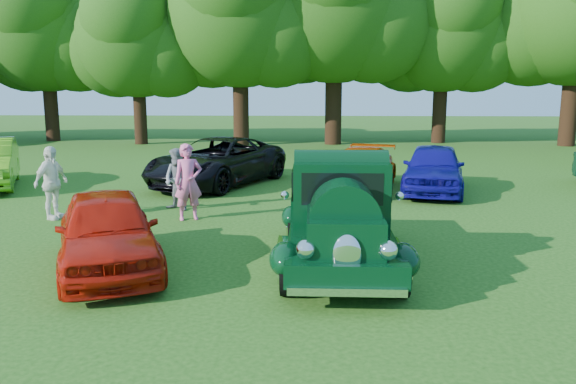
{
  "coord_description": "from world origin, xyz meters",
  "views": [
    {
      "loc": [
        0.81,
        -8.96,
        3.06
      ],
      "look_at": [
        0.34,
        1.83,
        1.1
      ],
      "focal_mm": 35.0,
      "sensor_mm": 36.0,
      "label": 1
    }
  ],
  "objects_px": {
    "hero_pickup": "(339,219)",
    "spectator_grey": "(178,179)",
    "spectator_white": "(51,183)",
    "red_convertible": "(107,231)",
    "back_car_black": "(217,162)",
    "back_car_blue": "(433,168)",
    "back_car_orange": "(360,169)",
    "spectator_pink": "(188,182)"
  },
  "relations": [
    {
      "from": "back_car_orange",
      "to": "spectator_white",
      "type": "bearing_deg",
      "value": -133.81
    },
    {
      "from": "back_car_orange",
      "to": "back_car_blue",
      "type": "relative_size",
      "value": 1.02
    },
    {
      "from": "hero_pickup",
      "to": "spectator_grey",
      "type": "bearing_deg",
      "value": 131.88
    },
    {
      "from": "hero_pickup",
      "to": "back_car_orange",
      "type": "relative_size",
      "value": 1.09
    },
    {
      "from": "back_car_black",
      "to": "back_car_blue",
      "type": "xyz_separation_m",
      "value": [
        6.77,
        -1.03,
        -0.03
      ]
    },
    {
      "from": "spectator_grey",
      "to": "hero_pickup",
      "type": "bearing_deg",
      "value": -22.08
    },
    {
      "from": "red_convertible",
      "to": "back_car_orange",
      "type": "distance_m",
      "value": 9.53
    },
    {
      "from": "red_convertible",
      "to": "back_car_blue",
      "type": "relative_size",
      "value": 0.93
    },
    {
      "from": "hero_pickup",
      "to": "spectator_grey",
      "type": "xyz_separation_m",
      "value": [
        -3.94,
        4.39,
        -0.02
      ]
    },
    {
      "from": "hero_pickup",
      "to": "back_car_black",
      "type": "distance_m",
      "value": 9.06
    },
    {
      "from": "hero_pickup",
      "to": "spectator_white",
      "type": "bearing_deg",
      "value": 154.3
    },
    {
      "from": "back_car_black",
      "to": "spectator_white",
      "type": "xyz_separation_m",
      "value": [
        -3.13,
        -5.09,
        0.11
      ]
    },
    {
      "from": "back_car_blue",
      "to": "spectator_white",
      "type": "distance_m",
      "value": 10.7
    },
    {
      "from": "red_convertible",
      "to": "spectator_white",
      "type": "height_order",
      "value": "spectator_white"
    },
    {
      "from": "back_car_black",
      "to": "back_car_orange",
      "type": "height_order",
      "value": "back_car_black"
    },
    {
      "from": "red_convertible",
      "to": "spectator_pink",
      "type": "bearing_deg",
      "value": 58.71
    },
    {
      "from": "hero_pickup",
      "to": "back_car_black",
      "type": "relative_size",
      "value": 0.87
    },
    {
      "from": "spectator_white",
      "to": "back_car_blue",
      "type": "bearing_deg",
      "value": -50.42
    },
    {
      "from": "back_car_black",
      "to": "spectator_grey",
      "type": "bearing_deg",
      "value": -71.18
    },
    {
      "from": "spectator_pink",
      "to": "spectator_white",
      "type": "height_order",
      "value": "spectator_pink"
    },
    {
      "from": "hero_pickup",
      "to": "spectator_grey",
      "type": "relative_size",
      "value": 3.01
    },
    {
      "from": "back_car_orange",
      "to": "spectator_white",
      "type": "height_order",
      "value": "spectator_white"
    },
    {
      "from": "back_car_orange",
      "to": "back_car_blue",
      "type": "distance_m",
      "value": 2.21
    },
    {
      "from": "spectator_grey",
      "to": "red_convertible",
      "type": "bearing_deg",
      "value": -64.76
    },
    {
      "from": "red_convertible",
      "to": "back_car_black",
      "type": "height_order",
      "value": "back_car_black"
    },
    {
      "from": "back_car_blue",
      "to": "spectator_white",
      "type": "height_order",
      "value": "spectator_white"
    },
    {
      "from": "back_car_black",
      "to": "back_car_blue",
      "type": "distance_m",
      "value": 6.85
    },
    {
      "from": "red_convertible",
      "to": "spectator_pink",
      "type": "distance_m",
      "value": 3.86
    },
    {
      "from": "spectator_pink",
      "to": "spectator_grey",
      "type": "xyz_separation_m",
      "value": [
        -0.51,
        1.07,
        -0.11
      ]
    },
    {
      "from": "back_car_black",
      "to": "back_car_orange",
      "type": "distance_m",
      "value": 4.64
    },
    {
      "from": "spectator_white",
      "to": "red_convertible",
      "type": "bearing_deg",
      "value": -126.68
    },
    {
      "from": "spectator_pink",
      "to": "red_convertible",
      "type": "bearing_deg",
      "value": -121.47
    },
    {
      "from": "hero_pickup",
      "to": "back_car_orange",
      "type": "height_order",
      "value": "hero_pickup"
    },
    {
      "from": "back_car_black",
      "to": "back_car_blue",
      "type": "bearing_deg",
      "value": 15.29
    },
    {
      "from": "back_car_black",
      "to": "spectator_white",
      "type": "height_order",
      "value": "spectator_white"
    },
    {
      "from": "back_car_black",
      "to": "back_car_orange",
      "type": "xyz_separation_m",
      "value": [
        4.58,
        -0.7,
        -0.13
      ]
    },
    {
      "from": "back_car_blue",
      "to": "back_car_black",
      "type": "bearing_deg",
      "value": -175.49
    },
    {
      "from": "red_convertible",
      "to": "back_car_orange",
      "type": "height_order",
      "value": "red_convertible"
    },
    {
      "from": "spectator_grey",
      "to": "spectator_white",
      "type": "xyz_separation_m",
      "value": [
        -2.78,
        -1.16,
        0.08
      ]
    },
    {
      "from": "back_car_orange",
      "to": "spectator_pink",
      "type": "relative_size",
      "value": 2.43
    },
    {
      "from": "back_car_blue",
      "to": "spectator_pink",
      "type": "bearing_deg",
      "value": -135.87
    },
    {
      "from": "hero_pickup",
      "to": "spectator_white",
      "type": "xyz_separation_m",
      "value": [
        -6.71,
        3.23,
        0.06
      ]
    }
  ]
}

